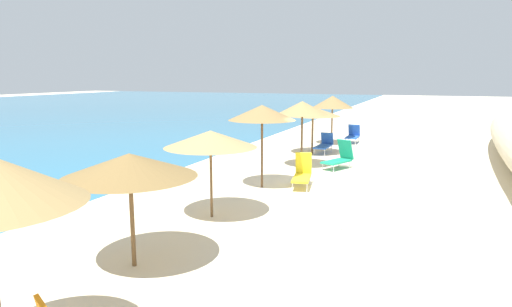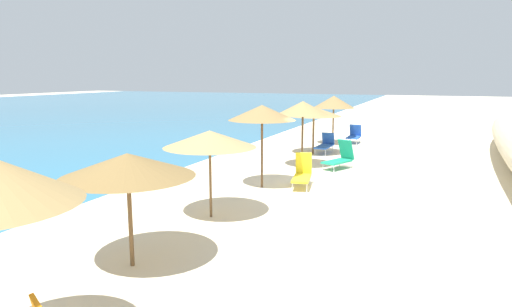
{
  "view_description": "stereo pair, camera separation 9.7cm",
  "coord_description": "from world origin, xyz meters",
  "px_view_note": "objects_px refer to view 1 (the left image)",
  "views": [
    {
      "loc": [
        -15.11,
        -3.23,
        3.81
      ],
      "look_at": [
        -0.93,
        2.39,
        1.18
      ],
      "focal_mm": 31.54,
      "sensor_mm": 36.0,
      "label": 1
    },
    {
      "loc": [
        -15.07,
        -3.32,
        3.81
      ],
      "look_at": [
        -0.93,
        2.39,
        1.18
      ],
      "focal_mm": 31.54,
      "sensor_mm": 36.0,
      "label": 2
    }
  ],
  "objects_px": {
    "beach_umbrella_3": "(262,113)",
    "lounge_chair_4": "(302,173)",
    "beach_umbrella_2": "(210,139)",
    "beach_umbrella_4": "(302,108)",
    "cooler_box": "(330,226)",
    "lounge_chair_2": "(324,144)",
    "lounge_chair_3": "(353,135)",
    "beach_umbrella_5": "(313,112)",
    "beach_umbrella_6": "(333,102)",
    "beach_umbrella_1": "(130,165)",
    "lounge_chair_1": "(340,157)"
  },
  "relations": [
    {
      "from": "lounge_chair_2",
      "to": "lounge_chair_4",
      "type": "distance_m",
      "value": 7.27
    },
    {
      "from": "lounge_chair_4",
      "to": "cooler_box",
      "type": "relative_size",
      "value": 2.94
    },
    {
      "from": "beach_umbrella_5",
      "to": "lounge_chair_2",
      "type": "distance_m",
      "value": 1.83
    },
    {
      "from": "beach_umbrella_3",
      "to": "lounge_chair_4",
      "type": "distance_m",
      "value": 2.53
    },
    {
      "from": "beach_umbrella_1",
      "to": "lounge_chair_4",
      "type": "distance_m",
      "value": 7.96
    },
    {
      "from": "beach_umbrella_1",
      "to": "cooler_box",
      "type": "distance_m",
      "value": 5.12
    },
    {
      "from": "beach_umbrella_4",
      "to": "lounge_chair_4",
      "type": "height_order",
      "value": "beach_umbrella_4"
    },
    {
      "from": "beach_umbrella_1",
      "to": "cooler_box",
      "type": "xyz_separation_m",
      "value": [
        3.43,
        -3.27,
        -1.93
      ]
    },
    {
      "from": "beach_umbrella_4",
      "to": "beach_umbrella_5",
      "type": "height_order",
      "value": "beach_umbrella_4"
    },
    {
      "from": "beach_umbrella_2",
      "to": "lounge_chair_2",
      "type": "height_order",
      "value": "beach_umbrella_2"
    },
    {
      "from": "beach_umbrella_5",
      "to": "beach_umbrella_6",
      "type": "bearing_deg",
      "value": -3.39
    },
    {
      "from": "beach_umbrella_1",
      "to": "beach_umbrella_2",
      "type": "relative_size",
      "value": 1.06
    },
    {
      "from": "beach_umbrella_6",
      "to": "lounge_chair_3",
      "type": "xyz_separation_m",
      "value": [
        0.97,
        -1.03,
        -1.93
      ]
    },
    {
      "from": "beach_umbrella_2",
      "to": "lounge_chair_3",
      "type": "relative_size",
      "value": 1.88
    },
    {
      "from": "beach_umbrella_5",
      "to": "lounge_chair_3",
      "type": "bearing_deg",
      "value": -15.4
    },
    {
      "from": "beach_umbrella_5",
      "to": "lounge_chair_3",
      "type": "xyz_separation_m",
      "value": [
        4.49,
        -1.24,
        -1.64
      ]
    },
    {
      "from": "beach_umbrella_6",
      "to": "lounge_chair_3",
      "type": "distance_m",
      "value": 2.39
    },
    {
      "from": "beach_umbrella_3",
      "to": "beach_umbrella_5",
      "type": "relative_size",
      "value": 1.06
    },
    {
      "from": "lounge_chair_3",
      "to": "lounge_chair_4",
      "type": "height_order",
      "value": "lounge_chair_4"
    },
    {
      "from": "beach_umbrella_2",
      "to": "lounge_chair_2",
      "type": "distance_m",
      "value": 11.56
    },
    {
      "from": "beach_umbrella_3",
      "to": "cooler_box",
      "type": "height_order",
      "value": "beach_umbrella_3"
    },
    {
      "from": "beach_umbrella_4",
      "to": "beach_umbrella_5",
      "type": "bearing_deg",
      "value": 6.95
    },
    {
      "from": "beach_umbrella_6",
      "to": "lounge_chair_4",
      "type": "bearing_deg",
      "value": -173.45
    },
    {
      "from": "beach_umbrella_1",
      "to": "lounge_chair_2",
      "type": "relative_size",
      "value": 1.58
    },
    {
      "from": "beach_umbrella_5",
      "to": "lounge_chair_1",
      "type": "distance_m",
      "value": 3.98
    },
    {
      "from": "beach_umbrella_4",
      "to": "lounge_chair_4",
      "type": "xyz_separation_m",
      "value": [
        -3.3,
        -0.97,
        -2.02
      ]
    },
    {
      "from": "beach_umbrella_3",
      "to": "beach_umbrella_1",
      "type": "bearing_deg",
      "value": 179.36
    },
    {
      "from": "beach_umbrella_1",
      "to": "beach_umbrella_2",
      "type": "bearing_deg",
      "value": 0.24
    },
    {
      "from": "beach_umbrella_4",
      "to": "lounge_chair_1",
      "type": "relative_size",
      "value": 1.73
    },
    {
      "from": "beach_umbrella_1",
      "to": "beach_umbrella_6",
      "type": "relative_size",
      "value": 0.97
    },
    {
      "from": "beach_umbrella_4",
      "to": "lounge_chair_3",
      "type": "bearing_deg",
      "value": -6.01
    },
    {
      "from": "beach_umbrella_6",
      "to": "lounge_chair_3",
      "type": "bearing_deg",
      "value": -46.64
    },
    {
      "from": "beach_umbrella_3",
      "to": "lounge_chair_4",
      "type": "relative_size",
      "value": 1.94
    },
    {
      "from": "beach_umbrella_4",
      "to": "cooler_box",
      "type": "distance_m",
      "value": 8.41
    },
    {
      "from": "beach_umbrella_5",
      "to": "cooler_box",
      "type": "relative_size",
      "value": 5.37
    },
    {
      "from": "beach_umbrella_5",
      "to": "cooler_box",
      "type": "xyz_separation_m",
      "value": [
        -10.91,
        -3.29,
        -1.95
      ]
    },
    {
      "from": "beach_umbrella_4",
      "to": "beach_umbrella_1",
      "type": "bearing_deg",
      "value": 177.97
    },
    {
      "from": "lounge_chair_2",
      "to": "cooler_box",
      "type": "xyz_separation_m",
      "value": [
        -11.46,
        -2.82,
        -0.27
      ]
    },
    {
      "from": "beach_umbrella_6",
      "to": "lounge_chair_1",
      "type": "distance_m",
      "value": 7.07
    },
    {
      "from": "lounge_chair_3",
      "to": "cooler_box",
      "type": "bearing_deg",
      "value": 98.19
    },
    {
      "from": "beach_umbrella_1",
      "to": "lounge_chair_4",
      "type": "xyz_separation_m",
      "value": [
        7.68,
        -1.36,
        -1.61
      ]
    },
    {
      "from": "beach_umbrella_3",
      "to": "beach_umbrella_4",
      "type": "bearing_deg",
      "value": -4.54
    },
    {
      "from": "lounge_chair_1",
      "to": "lounge_chair_4",
      "type": "height_order",
      "value": "lounge_chair_1"
    },
    {
      "from": "beach_umbrella_2",
      "to": "beach_umbrella_3",
      "type": "distance_m",
      "value": 3.64
    },
    {
      "from": "beach_umbrella_4",
      "to": "lounge_chair_2",
      "type": "distance_m",
      "value": 4.43
    },
    {
      "from": "beach_umbrella_1",
      "to": "beach_umbrella_4",
      "type": "bearing_deg",
      "value": -2.03
    },
    {
      "from": "beach_umbrella_1",
      "to": "lounge_chair_3",
      "type": "distance_m",
      "value": 18.94
    },
    {
      "from": "beach_umbrella_2",
      "to": "beach_umbrella_4",
      "type": "height_order",
      "value": "beach_umbrella_4"
    },
    {
      "from": "beach_umbrella_4",
      "to": "cooler_box",
      "type": "relative_size",
      "value": 5.57
    },
    {
      "from": "beach_umbrella_2",
      "to": "beach_umbrella_4",
      "type": "xyz_separation_m",
      "value": [
        7.51,
        -0.4,
        0.35
      ]
    }
  ]
}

